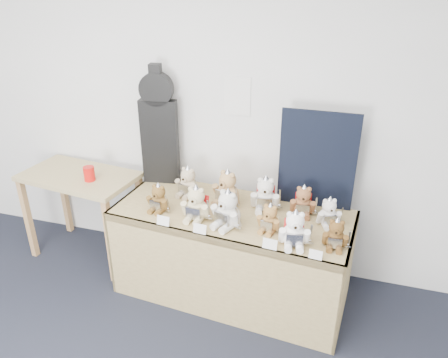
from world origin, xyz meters
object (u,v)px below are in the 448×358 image
(display_table, at_px, (229,235))
(guitar_case, at_px, (159,127))
(red_cup, at_px, (89,174))
(teddy_back_left, at_px, (188,183))
(teddy_back_centre_left, at_px, (227,189))
(teddy_front_far_right, at_px, (295,230))
(side_table, at_px, (81,188))
(teddy_back_centre_right, at_px, (265,195))
(teddy_back_end, at_px, (329,213))
(teddy_back_right, at_px, (303,202))
(teddy_front_end, at_px, (336,235))
(teddy_front_left, at_px, (196,205))
(teddy_front_far_left, at_px, (159,199))
(teddy_front_right, at_px, (270,219))
(teddy_front_centre, at_px, (227,211))

(display_table, relative_size, guitar_case, 1.85)
(red_cup, height_order, teddy_back_left, teddy_back_left)
(teddy_back_left, height_order, teddy_back_centre_left, teddy_back_centre_left)
(teddy_front_far_right, relative_size, teddy_back_left, 1.03)
(side_table, relative_size, teddy_back_centre_right, 3.46)
(teddy_back_end, bearing_deg, red_cup, 158.43)
(side_table, height_order, teddy_back_right, teddy_back_right)
(teddy_front_end, xyz_separation_m, teddy_back_centre_right, (-0.54, 0.36, 0.03))
(teddy_front_end, distance_m, teddy_back_centre_right, 0.65)
(red_cup, relative_size, teddy_front_left, 0.41)
(side_table, distance_m, teddy_back_left, 1.00)
(display_table, relative_size, side_table, 1.79)
(teddy_back_end, bearing_deg, teddy_front_far_left, 166.67)
(red_cup, bearing_deg, side_table, 155.73)
(red_cup, relative_size, teddy_back_left, 0.44)
(teddy_front_far_left, xyz_separation_m, teddy_back_centre_left, (0.45, 0.25, 0.03))
(teddy_front_left, height_order, teddy_front_far_right, teddy_front_left)
(teddy_front_right, height_order, teddy_front_far_right, teddy_front_far_right)
(display_table, bearing_deg, teddy_back_centre_right, 44.22)
(teddy_back_centre_left, distance_m, teddy_back_end, 0.78)
(teddy_front_right, relative_size, teddy_back_right, 0.90)
(guitar_case, relative_size, teddy_back_right, 3.85)
(teddy_front_end, xyz_separation_m, teddy_back_end, (-0.07, 0.27, 0.00))
(teddy_back_left, bearing_deg, teddy_front_end, -3.80)
(teddy_front_left, relative_size, teddy_back_centre_left, 0.94)
(teddy_back_centre_right, xyz_separation_m, teddy_back_end, (0.47, -0.08, -0.02))
(teddy_back_centre_left, height_order, teddy_back_centre_right, teddy_back_centre_left)
(side_table, height_order, teddy_front_end, teddy_front_end)
(teddy_back_centre_left, bearing_deg, teddy_front_end, -1.45)
(teddy_front_end, xyz_separation_m, teddy_back_right, (-0.26, 0.36, 0.01))
(teddy_front_far_left, distance_m, teddy_back_centre_right, 0.79)
(teddy_front_centre, distance_m, teddy_front_end, 0.74)
(teddy_back_left, bearing_deg, teddy_front_centre, -24.35)
(teddy_front_left, height_order, teddy_back_right, teddy_front_left)
(teddy_front_end, bearing_deg, display_table, 165.86)
(red_cup, xyz_separation_m, teddy_back_left, (0.82, 0.11, -0.02))
(teddy_front_centre, xyz_separation_m, teddy_front_end, (0.74, -0.05, -0.03))
(side_table, height_order, teddy_front_left, teddy_front_left)
(side_table, xyz_separation_m, teddy_back_left, (0.98, 0.03, 0.17))
(side_table, bearing_deg, teddy_front_centre, -5.73)
(teddy_front_left, bearing_deg, teddy_back_end, 14.40)
(teddy_front_left, bearing_deg, display_table, 25.94)
(teddy_back_right, distance_m, teddy_back_end, 0.21)
(teddy_front_left, bearing_deg, teddy_back_centre_left, 65.18)
(display_table, xyz_separation_m, teddy_back_end, (0.70, 0.10, 0.25))
(red_cup, bearing_deg, teddy_front_far_right, -11.17)
(side_table, bearing_deg, teddy_front_far_right, -5.36)
(guitar_case, bearing_deg, side_table, -171.50)
(display_table, bearing_deg, teddy_front_far_right, -18.59)
(teddy_front_end, bearing_deg, teddy_back_centre_right, 144.81)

